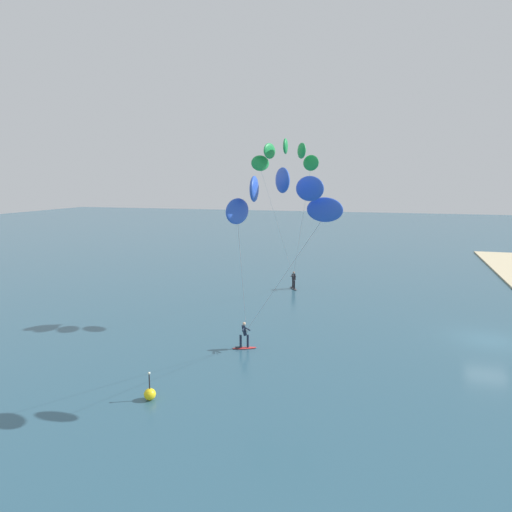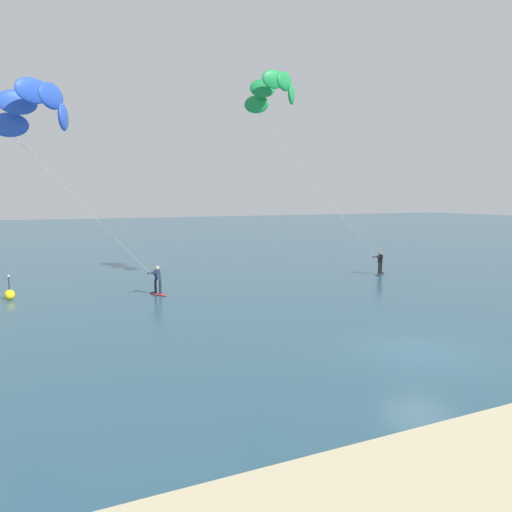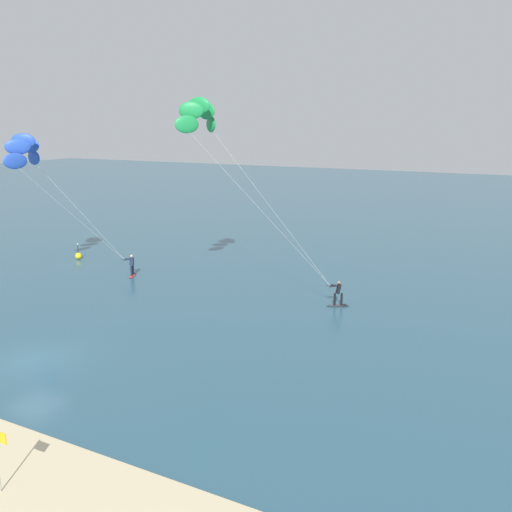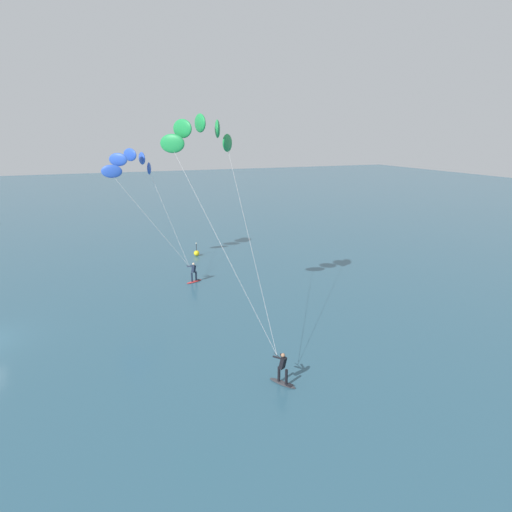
{
  "view_description": "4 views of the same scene",
  "coord_description": "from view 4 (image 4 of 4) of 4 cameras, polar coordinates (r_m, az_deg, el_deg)",
  "views": [
    {
      "loc": [
        -32.1,
        6.1,
        10.23
      ],
      "look_at": [
        0.76,
        15.9,
        4.64
      ],
      "focal_mm": 33.01,
      "sensor_mm": 36.0,
      "label": 1
    },
    {
      "loc": [
        -12.92,
        -13.29,
        5.65
      ],
      "look_at": [
        -0.04,
        13.9,
        2.03
      ],
      "focal_mm": 34.87,
      "sensor_mm": 36.0,
      "label": 2
    },
    {
      "loc": [
        21.83,
        -17.69,
        11.5
      ],
      "look_at": [
        3.19,
        17.67,
        1.96
      ],
      "focal_mm": 39.4,
      "sensor_mm": 36.0,
      "label": 3
    },
    {
      "loc": [
        27.21,
        7.04,
        11.89
      ],
      "look_at": [
        3.35,
        16.52,
        4.54
      ],
      "focal_mm": 29.86,
      "sensor_mm": 36.0,
      "label": 4
    }
  ],
  "objects": [
    {
      "name": "marker_buoy",
      "position": [
        43.61,
        -7.96,
        0.4
      ],
      "size": [
        0.56,
        0.56,
        1.38
      ],
      "color": "yellow",
      "rests_on": "ground"
    },
    {
      "name": "kitesurfer_nearshore",
      "position": [
        39.4,
        -16.15,
        11.39
      ],
      "size": [
        8.57,
        7.12,
        10.75
      ],
      "color": "red",
      "rests_on": "ground"
    },
    {
      "name": "kitesurfer_mid_water",
      "position": [
        26.63,
        -7.05,
        14.87
      ],
      "size": [
        11.16,
        4.9,
        13.1
      ],
      "color": "#333338",
      "rests_on": "ground"
    }
  ]
}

